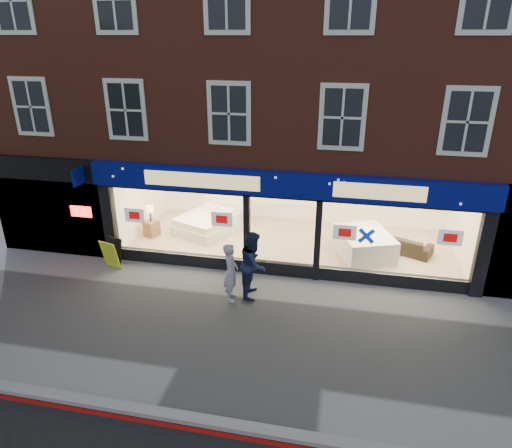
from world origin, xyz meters
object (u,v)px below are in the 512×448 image
(pedestrian_blue, at_px, (253,264))
(pedestrian_grey, at_px, (231,272))
(a_board, at_px, (112,253))
(sofa, at_px, (402,244))
(mattress_stack, at_px, (364,244))
(display_bed, at_px, (209,221))

(pedestrian_blue, bearing_deg, pedestrian_grey, 120.61)
(a_board, bearing_deg, pedestrian_grey, 1.93)
(sofa, xyz_separation_m, pedestrian_grey, (-4.83, -3.85, 0.46))
(mattress_stack, relative_size, sofa, 1.25)
(display_bed, relative_size, sofa, 1.40)
(mattress_stack, relative_size, pedestrian_grey, 1.42)
(pedestrian_grey, height_order, pedestrian_blue, pedestrian_blue)
(display_bed, bearing_deg, mattress_stack, 12.89)
(sofa, height_order, pedestrian_grey, pedestrian_grey)
(mattress_stack, relative_size, pedestrian_blue, 1.24)
(a_board, distance_m, pedestrian_grey, 4.25)
(sofa, distance_m, pedestrian_grey, 6.20)
(pedestrian_grey, bearing_deg, display_bed, 12.89)
(pedestrian_grey, bearing_deg, pedestrian_blue, -68.12)
(mattress_stack, relative_size, a_board, 2.51)
(display_bed, xyz_separation_m, pedestrian_blue, (2.50, -3.88, 0.51))
(sofa, bearing_deg, pedestrian_grey, 62.52)
(mattress_stack, xyz_separation_m, a_board, (-7.68, -2.29, -0.01))
(pedestrian_grey, relative_size, pedestrian_blue, 0.88)
(sofa, xyz_separation_m, pedestrian_blue, (-4.29, -3.49, 0.58))
(a_board, height_order, pedestrian_grey, pedestrian_grey)
(mattress_stack, bearing_deg, sofa, 22.04)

